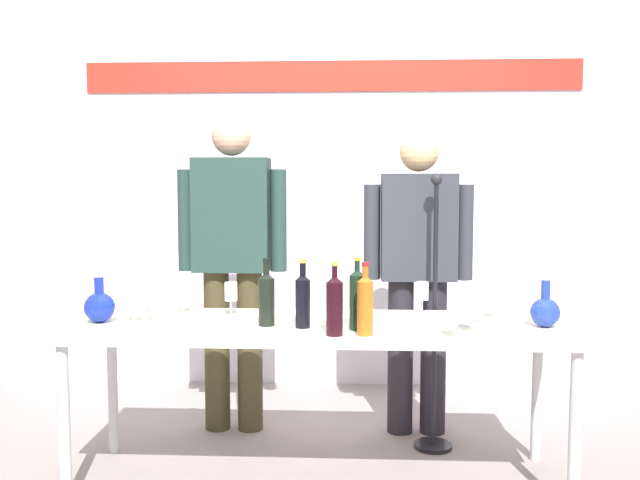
% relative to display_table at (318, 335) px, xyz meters
% --- Properties ---
extents(back_wall, '(4.71, 0.11, 3.00)m').
position_rel_display_table_xyz_m(back_wall, '(0.00, 1.59, 0.82)').
color(back_wall, white).
rests_on(back_wall, ground).
extents(display_table, '(2.26, 0.68, 0.74)m').
position_rel_display_table_xyz_m(display_table, '(0.00, 0.00, 0.00)').
color(display_table, silver).
rests_on(display_table, ground).
extents(decanter_blue_left, '(0.14, 0.14, 0.21)m').
position_rel_display_table_xyz_m(decanter_blue_left, '(-1.00, -0.04, 0.13)').
color(decanter_blue_left, '#182BA0').
rests_on(decanter_blue_left, display_table).
extents(decanter_blue_right, '(0.13, 0.13, 0.21)m').
position_rel_display_table_xyz_m(decanter_blue_right, '(1.01, -0.04, 0.13)').
color(decanter_blue_right, '#233B9D').
rests_on(decanter_blue_right, display_table).
extents(presenter_left, '(0.60, 0.22, 1.74)m').
position_rel_display_table_xyz_m(presenter_left, '(-0.51, 0.65, 0.31)').
color(presenter_left, '#413922').
rests_on(presenter_left, ground).
extents(presenter_right, '(0.59, 0.22, 1.66)m').
position_rel_display_table_xyz_m(presenter_right, '(0.51, 0.65, 0.26)').
color(presenter_right, '#252229').
rests_on(presenter_right, ground).
extents(wine_bottle_0, '(0.07, 0.07, 0.30)m').
position_rel_display_table_xyz_m(wine_bottle_0, '(-0.06, -0.10, 0.19)').
color(wine_bottle_0, black).
rests_on(wine_bottle_0, display_table).
extents(wine_bottle_1, '(0.07, 0.07, 0.31)m').
position_rel_display_table_xyz_m(wine_bottle_1, '(0.08, -0.25, 0.19)').
color(wine_bottle_1, black).
rests_on(wine_bottle_1, display_table).
extents(wine_bottle_2, '(0.07, 0.07, 0.30)m').
position_rel_display_table_xyz_m(wine_bottle_2, '(-0.23, -0.07, 0.19)').
color(wine_bottle_2, black).
rests_on(wine_bottle_2, display_table).
extents(wine_bottle_3, '(0.07, 0.07, 0.31)m').
position_rel_display_table_xyz_m(wine_bottle_3, '(0.21, -0.24, 0.19)').
color(wine_bottle_3, '#D0621A').
rests_on(wine_bottle_3, display_table).
extents(wine_bottle_4, '(0.07, 0.07, 0.32)m').
position_rel_display_table_xyz_m(wine_bottle_4, '(0.17, -0.14, 0.20)').
color(wine_bottle_4, black).
rests_on(wine_bottle_4, display_table).
extents(wine_glass_left_0, '(0.06, 0.06, 0.14)m').
position_rel_display_table_xyz_m(wine_glass_left_0, '(-0.83, 0.18, 0.16)').
color(wine_glass_left_0, white).
rests_on(wine_glass_left_0, display_table).
extents(wine_glass_left_1, '(0.07, 0.07, 0.13)m').
position_rel_display_table_xyz_m(wine_glass_left_1, '(-0.85, -0.02, 0.15)').
color(wine_glass_left_1, white).
rests_on(wine_glass_left_1, display_table).
extents(wine_glass_left_2, '(0.06, 0.06, 0.13)m').
position_rel_display_table_xyz_m(wine_glass_left_2, '(-0.76, -0.01, 0.15)').
color(wine_glass_left_2, white).
rests_on(wine_glass_left_2, display_table).
extents(wine_glass_left_3, '(0.06, 0.06, 0.15)m').
position_rel_display_table_xyz_m(wine_glass_left_3, '(-0.67, 0.19, 0.17)').
color(wine_glass_left_3, white).
rests_on(wine_glass_left_3, display_table).
extents(wine_glass_left_4, '(0.06, 0.06, 0.16)m').
position_rel_display_table_xyz_m(wine_glass_left_4, '(-0.43, 0.15, 0.17)').
color(wine_glass_left_4, white).
rests_on(wine_glass_left_4, display_table).
extents(wine_glass_right_0, '(0.06, 0.06, 0.15)m').
position_rel_display_table_xyz_m(wine_glass_right_0, '(0.65, -0.05, 0.17)').
color(wine_glass_right_0, white).
rests_on(wine_glass_right_0, display_table).
extents(wine_glass_right_1, '(0.06, 0.06, 0.14)m').
position_rel_display_table_xyz_m(wine_glass_right_1, '(0.75, 0.01, 0.15)').
color(wine_glass_right_1, white).
rests_on(wine_glass_right_1, display_table).
extents(wine_glass_right_2, '(0.07, 0.07, 0.13)m').
position_rel_display_table_xyz_m(wine_glass_right_2, '(0.67, -0.17, 0.15)').
color(wine_glass_right_2, white).
rests_on(wine_glass_right_2, display_table).
extents(wine_glass_right_3, '(0.06, 0.06, 0.16)m').
position_rel_display_table_xyz_m(wine_glass_right_3, '(0.83, 0.15, 0.17)').
color(wine_glass_right_3, white).
rests_on(wine_glass_right_3, display_table).
extents(wine_glass_right_4, '(0.06, 0.06, 0.15)m').
position_rel_display_table_xyz_m(wine_glass_right_4, '(0.50, 0.28, 0.16)').
color(wine_glass_right_4, white).
rests_on(wine_glass_right_4, display_table).
extents(wine_glass_right_5, '(0.07, 0.07, 0.14)m').
position_rel_display_table_xyz_m(wine_glass_right_5, '(0.58, -0.28, 0.16)').
color(wine_glass_right_5, white).
rests_on(wine_glass_right_5, display_table).
extents(microphone_stand, '(0.20, 0.20, 1.43)m').
position_rel_display_table_xyz_m(microphone_stand, '(0.58, 0.43, -0.21)').
color(microphone_stand, black).
rests_on(microphone_stand, ground).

